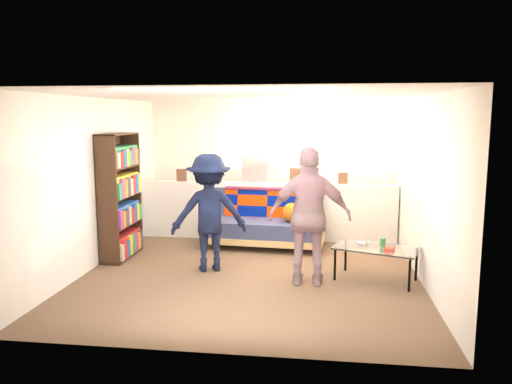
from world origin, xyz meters
TOP-DOWN VIEW (x-y plane):
  - ground at (0.00, 0.00)m, footprint 5.00×5.00m
  - room_shell at (0.00, 0.47)m, footprint 4.60×5.05m
  - half_wall_ledge at (0.00, 1.80)m, footprint 4.45×0.15m
  - ledge_decor at (-0.23, 1.78)m, footprint 2.97×0.02m
  - futon_sofa at (0.05, 1.36)m, footprint 2.00×1.07m
  - bookshelf at (-2.08, 0.42)m, footprint 0.31×0.94m
  - coffee_table at (1.67, -0.22)m, footprint 1.19×0.91m
  - floor_lamp at (0.85, 1.66)m, footprint 0.39×0.32m
  - person_left at (-0.60, -0.03)m, footprint 1.19×0.91m
  - person_right at (0.80, -0.47)m, footprint 1.05×0.45m

SIDE VIEW (x-z plane):
  - ground at x=0.00m, z-range 0.00..0.00m
  - futon_sofa at x=0.05m, z-range -0.03..0.80m
  - coffee_table at x=1.67m, z-range 0.14..0.69m
  - half_wall_ledge at x=0.00m, z-range 0.00..1.00m
  - person_left at x=-0.60m, z-range 0.00..1.63m
  - bookshelf at x=-2.08m, z-range -0.06..1.82m
  - person_right at x=0.80m, z-range 0.00..1.77m
  - ledge_decor at x=-0.23m, z-range 0.95..1.40m
  - floor_lamp at x=0.85m, z-range 0.35..2.03m
  - room_shell at x=0.00m, z-range 0.45..2.90m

